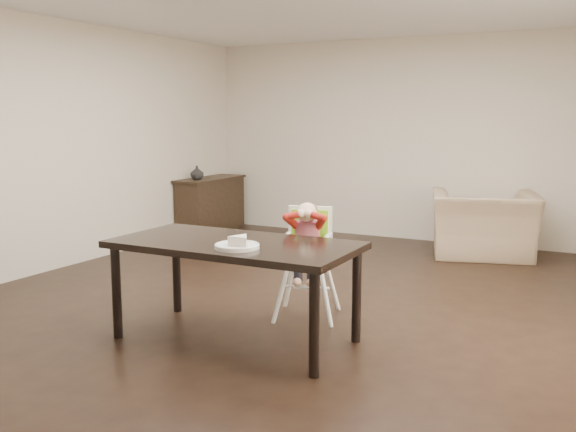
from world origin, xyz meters
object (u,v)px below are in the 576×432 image
at_px(high_chair, 308,236).
at_px(armchair, 484,214).
at_px(dining_table, 235,252).
at_px(sideboard, 211,205).

distance_m(high_chair, armchair, 3.16).
distance_m(dining_table, armchair, 3.97).
bearing_deg(dining_table, armchair, 73.98).
relative_size(dining_table, high_chair, 1.87).
bearing_deg(armchair, high_chair, 58.41).
xyz_separation_m(high_chair, armchair, (0.87, 3.03, -0.16)).
bearing_deg(sideboard, dining_table, -53.64).
relative_size(dining_table, armchair, 1.51).
height_order(high_chair, sideboard, high_chair).
bearing_deg(high_chair, sideboard, 119.57).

